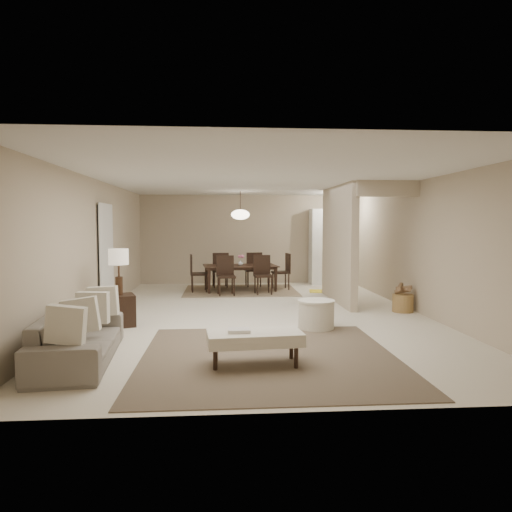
{
  "coord_description": "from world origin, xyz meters",
  "views": [
    {
      "loc": [
        -0.69,
        -8.43,
        1.68
      ],
      "look_at": [
        -0.04,
        0.57,
        1.05
      ],
      "focal_mm": 32.0,
      "sensor_mm": 36.0,
      "label": 1
    }
  ],
  "objects": [
    {
      "name": "right_wall",
      "position": [
        3.0,
        0.0,
        1.25
      ],
      "size": [
        0.0,
        9.0,
        9.0
      ],
      "primitive_type": "plane",
      "rotation": [
        1.57,
        0.0,
        -1.57
      ],
      "color": "#BBA78E",
      "rests_on": "floor"
    },
    {
      "name": "dining_rug",
      "position": [
        -0.25,
        3.0,
        0.01
      ],
      "size": [
        2.8,
        2.1,
        0.01
      ],
      "primitive_type": "cube",
      "color": "#746548",
      "rests_on": "floor"
    },
    {
      "name": "ottoman_bench",
      "position": [
        -0.32,
        -3.1,
        0.32
      ],
      "size": [
        1.16,
        0.61,
        0.4
      ],
      "rotation": [
        0.0,
        0.0,
        0.09
      ],
      "color": "silver",
      "rests_on": "living_rug"
    },
    {
      "name": "left_wall",
      "position": [
        -3.0,
        0.0,
        1.25
      ],
      "size": [
        0.0,
        9.0,
        9.0
      ],
      "primitive_type": "plane",
      "rotation": [
        1.57,
        0.0,
        1.57
      ],
      "color": "#BBA78E",
      "rests_on": "floor"
    },
    {
      "name": "back_wall",
      "position": [
        0.0,
        4.5,
        1.25
      ],
      "size": [
        6.0,
        0.0,
        6.0
      ],
      "primitive_type": "plane",
      "rotation": [
        1.57,
        0.0,
        0.0
      ],
      "color": "#BBA78E",
      "rests_on": "floor"
    },
    {
      "name": "round_pouf",
      "position": [
        0.8,
        -1.28,
        0.23
      ],
      "size": [
        0.59,
        0.59,
        0.46
      ],
      "primitive_type": "cylinder",
      "color": "silver",
      "rests_on": "floor"
    },
    {
      "name": "living_rug",
      "position": [
        -0.12,
        -2.8,
        0.01
      ],
      "size": [
        3.2,
        3.2,
        0.01
      ],
      "primitive_type": "cube",
      "color": "brown",
      "rests_on": "floor"
    },
    {
      "name": "dining_table",
      "position": [
        -0.25,
        3.0,
        0.32
      ],
      "size": [
        1.93,
        1.21,
        0.64
      ],
      "primitive_type": "imported",
      "rotation": [
        0.0,
        0.0,
        0.11
      ],
      "color": "black",
      "rests_on": "dining_rug"
    },
    {
      "name": "partition",
      "position": [
        1.8,
        1.25,
        1.25
      ],
      "size": [
        0.15,
        2.5,
        2.5
      ],
      "primitive_type": "cube",
      "color": "#BBA78E",
      "rests_on": "floor"
    },
    {
      "name": "dining_chairs",
      "position": [
        -0.25,
        3.0,
        0.47
      ],
      "size": [
        2.53,
        1.94,
        0.93
      ],
      "color": "black",
      "rests_on": "dining_rug"
    },
    {
      "name": "table_lamp",
      "position": [
        -2.4,
        -0.84,
        1.08
      ],
      "size": [
        0.32,
        0.32,
        0.76
      ],
      "color": "#412B1C",
      "rests_on": "side_table"
    },
    {
      "name": "flush_light",
      "position": [
        2.3,
        3.2,
        2.46
      ],
      "size": [
        0.44,
        0.44,
        0.05
      ],
      "primitive_type": "cylinder",
      "color": "white",
      "rests_on": "ceiling"
    },
    {
      "name": "vase",
      "position": [
        -0.25,
        3.0,
        0.71
      ],
      "size": [
        0.13,
        0.13,
        0.13
      ],
      "primitive_type": "imported",
      "rotation": [
        0.0,
        0.0,
        0.08
      ],
      "color": "white",
      "rests_on": "dining_table"
    },
    {
      "name": "doorway",
      "position": [
        -2.97,
        0.6,
        1.02
      ],
      "size": [
        0.04,
        0.9,
        2.04
      ],
      "primitive_type": "cube",
      "color": "black",
      "rests_on": "floor"
    },
    {
      "name": "sofa",
      "position": [
        -2.45,
        -2.8,
        0.3
      ],
      "size": [
        2.1,
        0.97,
        0.59
      ],
      "primitive_type": "imported",
      "rotation": [
        0.0,
        0.0,
        1.66
      ],
      "color": "gray",
      "rests_on": "floor"
    },
    {
      "name": "yellow_mat",
      "position": [
        1.92,
        2.71,
        0.01
      ],
      "size": [
        0.98,
        0.7,
        0.01
      ],
      "primitive_type": "cube",
      "rotation": [
        0.0,
        0.0,
        -0.18
      ],
      "color": "yellow",
      "rests_on": "floor"
    },
    {
      "name": "pantry_cabinet",
      "position": [
        2.35,
        4.15,
        1.05
      ],
      "size": [
        1.2,
        0.55,
        2.1
      ],
      "primitive_type": "cube",
      "color": "white",
      "rests_on": "floor"
    },
    {
      "name": "pendant_light",
      "position": [
        -0.25,
        3.0,
        1.92
      ],
      "size": [
        0.46,
        0.46,
        0.71
      ],
      "color": "#412B1C",
      "rests_on": "ceiling"
    },
    {
      "name": "floor",
      "position": [
        0.0,
        0.0,
        0.0
      ],
      "size": [
        9.0,
        9.0,
        0.0
      ],
      "primitive_type": "plane",
      "color": "beige",
      "rests_on": "ground"
    },
    {
      "name": "ceiling",
      "position": [
        0.0,
        0.0,
        2.5
      ],
      "size": [
        9.0,
        9.0,
        0.0
      ],
      "primitive_type": "plane",
      "rotation": [
        3.14,
        0.0,
        0.0
      ],
      "color": "white",
      "rests_on": "back_wall"
    },
    {
      "name": "wicker_basket",
      "position": [
        2.75,
        0.0,
        0.17
      ],
      "size": [
        0.4,
        0.4,
        0.34
      ],
      "primitive_type": "cylinder",
      "rotation": [
        0.0,
        0.0,
        0.02
      ],
      "color": "olive",
      "rests_on": "floor"
    },
    {
      "name": "side_table",
      "position": [
        -2.4,
        -0.84,
        0.26
      ],
      "size": [
        0.6,
        0.6,
        0.52
      ],
      "primitive_type": "cube",
      "rotation": [
        0.0,
        0.0,
        0.33
      ],
      "color": "black",
      "rests_on": "floor"
    }
  ]
}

